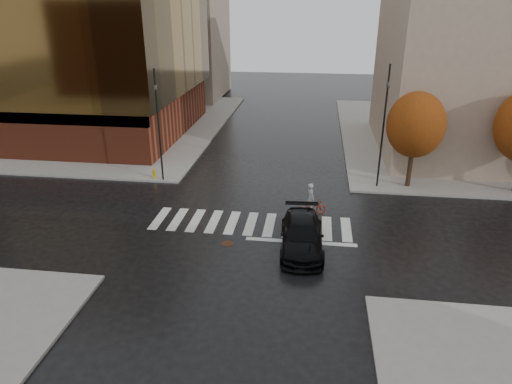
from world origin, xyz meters
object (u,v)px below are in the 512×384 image
at_px(traffic_light_nw, 158,118).
at_px(fire_hydrant, 154,173).
at_px(cyclist, 311,204).
at_px(traffic_light_ne, 384,118).
at_px(sedan, 302,235).

relative_size(traffic_light_nw, fire_hydrant, 10.94).
bearing_deg(cyclist, traffic_light_nw, 45.66).
height_order(cyclist, traffic_light_nw, traffic_light_nw).
distance_m(cyclist, traffic_light_nw, 12.09).
bearing_deg(fire_hydrant, traffic_light_nw, -15.83).
bearing_deg(traffic_light_ne, cyclist, 23.63).
relative_size(traffic_light_nw, traffic_light_ne, 0.95).
xyz_separation_m(traffic_light_nw, fire_hydrant, (-0.71, 0.20, -4.10)).
bearing_deg(traffic_light_nw, sedan, 55.84).
distance_m(sedan, fire_hydrant, 13.84).
distance_m(cyclist, fire_hydrant, 12.16).
bearing_deg(traffic_light_nw, fire_hydrant, -101.05).
bearing_deg(cyclist, sedan, 151.16).
height_order(cyclist, traffic_light_ne, traffic_light_ne).
bearing_deg(traffic_light_ne, sedan, 37.44).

